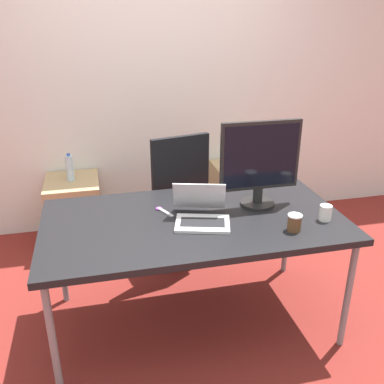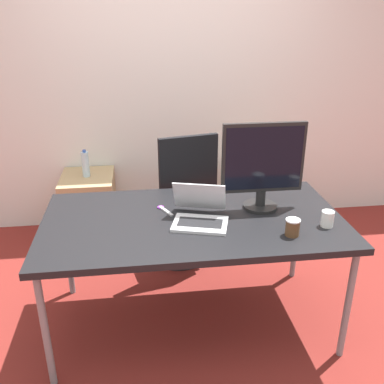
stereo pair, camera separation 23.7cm
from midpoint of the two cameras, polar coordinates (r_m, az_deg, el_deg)
name	(u,v)px [view 1 (the left image)]	position (r m, az deg, el deg)	size (l,w,h in m)	color
ground_plane	(194,320)	(2.99, -2.15, -16.74)	(14.00, 14.00, 0.00)	maroon
wall_back	(152,85)	(3.90, -7.08, 13.92)	(10.00, 0.05, 2.60)	silver
desk	(194,225)	(2.58, -2.38, -4.42)	(1.79, 0.96, 0.76)	black
office_chair	(171,213)	(3.43, -4.75, -2.81)	(0.57, 0.61, 1.10)	#232326
cabinet_left	(75,211)	(3.90, -17.03, -2.53)	(0.45, 0.52, 0.58)	tan
cabinet_right	(238,196)	(4.05, 4.56, -0.52)	(0.45, 0.52, 0.58)	tan
water_bottle	(70,168)	(3.75, -17.74, 3.03)	(0.06, 0.06, 0.24)	silver
laptop_center	(201,214)	(2.51, -1.44, -3.00)	(0.36, 0.40, 0.22)	silver
monitor	(260,163)	(2.64, 6.52, 3.83)	(0.51, 0.21, 0.55)	black
coffee_cup_white	(325,213)	(2.61, 14.92, -2.74)	(0.07, 0.07, 0.09)	white
coffee_cup_brown	(294,223)	(2.45, 10.83, -4.08)	(0.08, 0.08, 0.10)	brown
scissors	(163,211)	(2.66, -6.43, -2.58)	(0.10, 0.16, 0.01)	#B2B2B7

